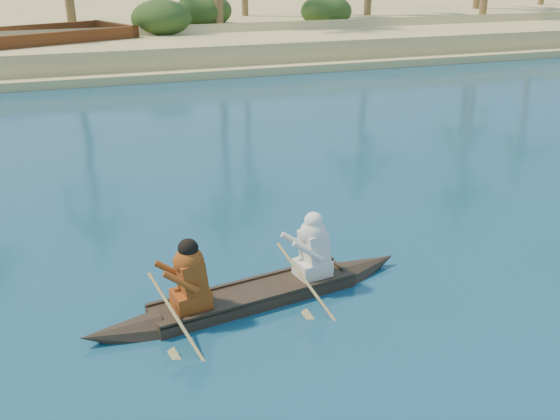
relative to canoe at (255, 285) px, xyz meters
name	(u,v)px	position (x,y,z in m)	size (l,w,h in m)	color
ground	(482,386)	(2.08, -3.00, -0.29)	(160.00, 160.00, 0.00)	#0B2F46
sandy_embankment	(111,19)	(2.08, 43.89, 0.24)	(150.00, 51.00, 1.50)	#DDBE7D
shrub_cluster	(137,31)	(2.08, 28.50, 0.91)	(100.00, 6.00, 2.40)	#233F16
canoe	(255,285)	(0.00, 0.00, 0.00)	(5.51, 1.56, 1.51)	#31271A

